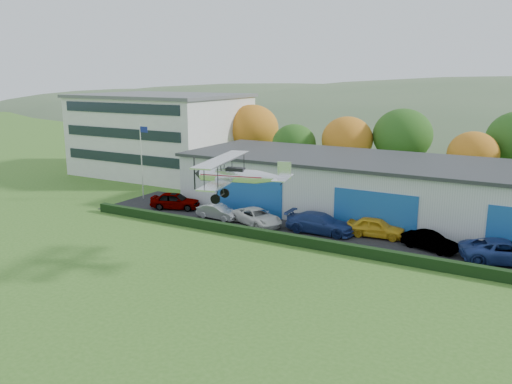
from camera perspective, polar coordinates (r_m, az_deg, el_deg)
The scene contains 16 objects.
ground at distance 28.31m, azimuth -11.49°, elevation -14.73°, with size 300.00×300.00×0.00m, color #396720.
apron at distance 43.97m, azimuth 9.88°, elevation -4.48°, with size 48.00×9.00×0.05m, color black.
hedge at distance 39.58m, azimuth 7.52°, elevation -5.80°, with size 46.00×0.60×0.80m, color black.
hangar at distance 49.22m, azimuth 14.96°, elevation 0.31°, with size 40.60×12.60×5.30m.
office_block at distance 70.38m, azimuth -10.31°, elevation 6.32°, with size 20.60×15.60×10.40m.
flagpole at distance 55.42m, azimuth -12.41°, elevation 4.06°, with size 1.05×0.10×8.00m.
tree_belt at distance 61.85m, azimuth 14.44°, elevation 5.61°, with size 75.70×13.22×10.12m.
distant_hills at distance 162.18m, azimuth 21.69°, elevation 2.72°, with size 430.00×196.00×56.00m.
car_0 at distance 51.34m, azimuth -8.88°, elevation -0.95°, with size 1.92×4.78×1.63m, color gray.
car_1 at distance 47.42m, azimuth -4.21°, elevation -2.16°, with size 1.42×4.07×1.34m, color silver.
car_2 at distance 45.37m, azimuth 0.12°, elevation -2.76°, with size 2.37×5.15×1.43m, color silver.
car_3 at distance 43.45m, azimuth 7.07°, elevation -3.40°, with size 2.35×5.77×1.67m, color navy.
car_4 at distance 43.21m, azimuth 13.04°, elevation -3.80°, with size 1.87×4.64×1.58m, color gold.
car_5 at distance 41.18m, azimuth 18.55°, elevation -5.14°, with size 1.44×4.14×1.36m, color gray.
car_6 at distance 40.39m, azimuth 25.66°, elevation -5.90°, with size 2.74×5.95×1.65m, color navy.
biplane at distance 34.87m, azimuth -2.14°, elevation 1.94°, with size 6.93×7.88×2.94m.
Camera 1 is at (16.87, -18.66, 13.00)m, focal length 36.40 mm.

